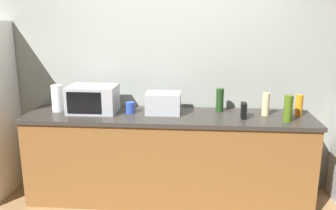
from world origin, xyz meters
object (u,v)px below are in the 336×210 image
paper_towel_roll (57,98)px  bottle_dish_soap (299,105)px  bottle_olive_oil (288,109)px  mug_blue (130,108)px  cordless_phone (244,111)px  bottle_wine (220,100)px  bottle_hand_soap (266,104)px  toaster_oven (163,103)px  microwave (93,99)px

paper_towel_roll → bottle_dish_soap: paper_towel_roll is taller
bottle_olive_oil → bottle_dish_soap: size_ratio=1.18×
mug_blue → cordless_phone: bearing=-5.3°
bottle_wine → bottle_hand_soap: size_ratio=1.07×
cordless_phone → bottle_dish_soap: size_ratio=0.71×
bottle_hand_soap → bottle_dish_soap: bearing=0.5°
cordless_phone → bottle_hand_soap: bearing=30.4°
bottle_dish_soap → bottle_olive_oil: bearing=-126.9°
paper_towel_roll → cordless_phone: size_ratio=1.80×
paper_towel_roll → cordless_phone: bearing=-3.3°
toaster_oven → cordless_phone: toaster_oven is taller
cordless_phone → bottle_wine: size_ratio=0.63×
bottle_wine → paper_towel_roll: bearing=-175.8°
microwave → bottle_hand_soap: 1.72m
toaster_oven → bottle_dish_soap: same height
microwave → cordless_phone: microwave is taller
paper_towel_roll → bottle_wine: (1.65, 0.12, -0.02)m
bottle_dish_soap → toaster_oven: bearing=-179.7°
microwave → toaster_oven: bearing=1.0°
bottle_dish_soap → mug_blue: size_ratio=1.91×
microwave → bottle_wine: microwave is taller
toaster_oven → bottle_wine: bottle_wine is taller
cordless_phone → bottle_wine: bearing=135.0°
bottle_hand_soap → mug_blue: bearing=-179.2°
bottle_olive_oil → toaster_oven: bearing=170.4°
bottle_olive_oil → microwave: bearing=174.4°
bottle_hand_soap → bottle_olive_oil: bearing=-50.8°
toaster_oven → paper_towel_roll: bearing=-179.5°
bottle_wine → microwave: bearing=-174.5°
microwave → toaster_oven: (0.71, 0.01, -0.03)m
microwave → toaster_oven: size_ratio=1.41×
bottle_olive_oil → cordless_phone: bearing=168.5°
toaster_oven → bottle_dish_soap: 1.32m
toaster_oven → bottle_olive_oil: bottle_olive_oil is taller
paper_towel_roll → bottle_wine: bearing=4.2°
bottle_wine → cordless_phone: bearing=-47.0°
toaster_oven → bottle_hand_soap: size_ratio=1.53×
bottle_wine → bottle_olive_oil: bottle_olive_oil is taller
bottle_dish_soap → microwave: bearing=-179.5°
bottle_olive_oil → bottle_wine: bearing=152.9°
bottle_wine → bottle_hand_soap: 0.45m
microwave → paper_towel_roll: size_ratio=1.78×
paper_towel_roll → mug_blue: (0.75, -0.00, -0.08)m
microwave → bottle_olive_oil: bearing=-5.6°
microwave → bottle_dish_soap: microwave is taller
cordless_phone → bottle_dish_soap: bottle_dish_soap is taller
paper_towel_roll → cordless_phone: (1.86, -0.11, -0.06)m
paper_towel_roll → mug_blue: size_ratio=2.46×
bottle_wine → bottle_hand_soap: bottle_wine is taller
cordless_phone → mug_blue: bearing=176.7°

